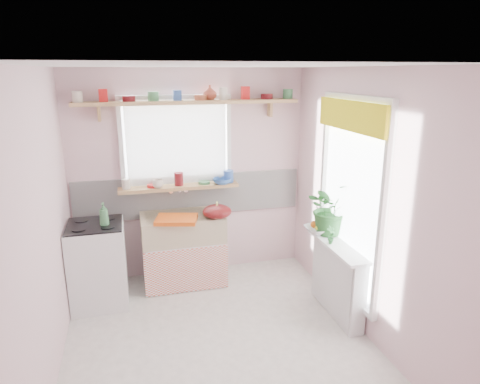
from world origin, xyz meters
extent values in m
plane|color=white|center=(0.00, 0.00, 0.00)|extent=(3.20, 3.20, 0.00)
plane|color=white|center=(0.00, 0.00, 2.50)|extent=(3.20, 3.20, 0.00)
plane|color=beige|center=(0.00, 1.60, 1.25)|extent=(2.80, 0.00, 2.80)
plane|color=beige|center=(0.00, -1.60, 1.25)|extent=(2.80, 0.00, 2.80)
plane|color=beige|center=(-1.40, 0.00, 1.25)|extent=(0.00, 3.20, 3.20)
plane|color=beige|center=(1.40, 0.00, 1.25)|extent=(0.00, 3.20, 3.20)
cube|color=white|center=(0.00, 1.59, 1.00)|extent=(2.74, 0.03, 0.50)
cube|color=pink|center=(0.00, 1.58, 0.80)|extent=(2.74, 0.02, 0.12)
cube|color=white|center=(-0.15, 1.60, 1.65)|extent=(1.20, 0.01, 1.00)
cube|color=white|center=(-0.15, 1.53, 1.65)|extent=(1.15, 0.02, 0.95)
cube|color=white|center=(1.40, 0.20, 1.25)|extent=(0.01, 1.10, 1.90)
cube|color=yellow|center=(1.31, 0.20, 2.06)|extent=(0.03, 1.20, 0.28)
cube|color=white|center=(-0.15, 1.30, 0.28)|extent=(0.85, 0.55, 0.55)
cube|color=#E15C42|center=(-0.15, 1.02, 0.28)|extent=(0.95, 0.02, 0.53)
cube|color=#C1B18D|center=(-0.15, 1.30, 0.70)|extent=(0.95, 0.55, 0.30)
cylinder|color=silver|center=(-0.15, 1.55, 1.10)|extent=(0.03, 0.22, 0.03)
cube|color=white|center=(-1.10, 1.05, 0.45)|extent=(0.58, 0.58, 0.90)
cube|color=black|center=(-1.10, 1.05, 0.91)|extent=(0.56, 0.56, 0.02)
cylinder|color=black|center=(-1.24, 0.91, 0.92)|extent=(0.14, 0.14, 0.01)
cylinder|color=black|center=(-0.96, 0.91, 0.92)|extent=(0.14, 0.14, 0.01)
cylinder|color=black|center=(-1.24, 1.19, 0.92)|extent=(0.14, 0.14, 0.01)
cylinder|color=black|center=(-0.96, 1.19, 0.92)|extent=(0.14, 0.14, 0.01)
cube|color=white|center=(1.30, 0.20, 0.38)|extent=(0.15, 0.90, 0.75)
cube|color=white|center=(1.27, 0.20, 0.76)|extent=(0.22, 0.95, 0.03)
cube|color=tan|center=(-0.15, 1.48, 1.14)|extent=(1.40, 0.22, 0.04)
cube|color=tan|center=(0.00, 1.47, 2.12)|extent=(2.52, 0.24, 0.04)
cylinder|color=silver|center=(-1.18, 1.47, 2.20)|extent=(0.11, 0.11, 0.12)
cylinder|color=red|center=(-0.92, 1.47, 2.20)|extent=(0.11, 0.11, 0.12)
cylinder|color=#590F14|center=(-0.66, 1.47, 2.17)|extent=(0.11, 0.11, 0.06)
cylinder|color=#3F7F4C|center=(-0.39, 1.47, 2.20)|extent=(0.11, 0.11, 0.12)
cylinder|color=#3359A5|center=(-0.13, 1.47, 2.20)|extent=(0.11, 0.11, 0.12)
cylinder|color=#A55133|center=(0.13, 1.47, 2.17)|extent=(0.11, 0.11, 0.06)
cylinder|color=silver|center=(0.39, 1.47, 2.20)|extent=(0.11, 0.11, 0.12)
cylinder|color=red|center=(0.66, 1.47, 2.20)|extent=(0.11, 0.11, 0.12)
cylinder|color=#590F14|center=(0.92, 1.47, 2.17)|extent=(0.11, 0.11, 0.06)
cylinder|color=#3F7F4C|center=(1.18, 1.47, 2.20)|extent=(0.11, 0.11, 0.12)
cylinder|color=silver|center=(-0.77, 1.48, 1.22)|extent=(0.11, 0.11, 0.12)
cylinder|color=red|center=(-0.46, 1.48, 1.22)|extent=(0.11, 0.11, 0.12)
cylinder|color=#590F14|center=(-0.15, 1.48, 1.19)|extent=(0.11, 0.11, 0.06)
cylinder|color=#3F7F4C|center=(0.16, 1.48, 1.22)|extent=(0.11, 0.11, 0.12)
cylinder|color=#3359A5|center=(0.47, 1.48, 1.22)|extent=(0.11, 0.11, 0.12)
cube|color=orange|center=(-0.24, 1.10, 0.87)|extent=(0.52, 0.44, 0.04)
ellipsoid|color=#5E1011|center=(0.22, 1.10, 0.92)|extent=(0.43, 0.43, 0.15)
imported|color=#266027|center=(1.33, 0.51, 1.06)|extent=(0.62, 0.58, 0.58)
imported|color=white|center=(1.23, 0.54, 0.81)|extent=(0.33, 0.33, 0.07)
imported|color=#2B6B30|center=(1.21, 0.24, 0.87)|extent=(0.12, 0.10, 0.19)
imported|color=#F2FE71|center=(0.22, 1.10, 0.94)|extent=(0.10, 0.10, 0.19)
imported|color=beige|center=(-0.40, 1.42, 1.21)|extent=(0.16, 0.16, 0.10)
imported|color=#3769B3|center=(0.36, 1.42, 1.19)|extent=(0.26, 0.26, 0.07)
imported|color=#9F4531|center=(0.25, 1.53, 2.22)|extent=(0.21, 0.21, 0.16)
imported|color=#40804D|center=(-0.99, 0.97, 1.04)|extent=(0.11, 0.11, 0.25)
sphere|color=orange|center=(1.23, 0.54, 0.87)|extent=(0.08, 0.08, 0.08)
sphere|color=orange|center=(1.29, 0.57, 0.87)|extent=(0.08, 0.08, 0.08)
sphere|color=orange|center=(1.18, 0.56, 0.87)|extent=(0.08, 0.08, 0.08)
cylinder|color=yellow|center=(1.25, 0.49, 0.88)|extent=(0.18, 0.04, 0.10)
camera|label=1|loc=(-0.70, -3.41, 2.46)|focal=32.00mm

